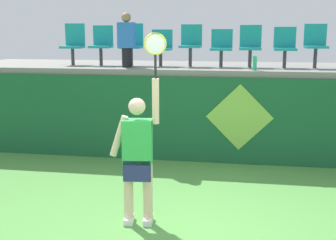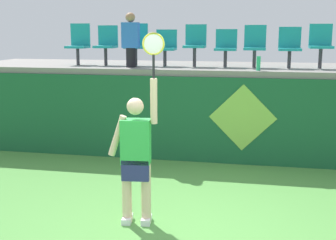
# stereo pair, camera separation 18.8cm
# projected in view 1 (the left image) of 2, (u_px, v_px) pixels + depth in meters

# --- Properties ---
(ground_plane) EXTENTS (40.00, 40.00, 0.00)m
(ground_plane) POSITION_uv_depth(u_px,v_px,m) (173.00, 237.00, 5.66)
(ground_plane) COLOR #519342
(court_back_wall) EXTENTS (10.67, 0.20, 1.67)m
(court_back_wall) POSITION_uv_depth(u_px,v_px,m) (200.00, 119.00, 8.79)
(court_back_wall) COLOR #195633
(court_back_wall) RESTS_ON ground_plane
(spectator_platform) EXTENTS (10.67, 2.52, 0.12)m
(spectator_platform) POSITION_uv_depth(u_px,v_px,m) (206.00, 68.00, 9.79)
(spectator_platform) COLOR gray
(spectator_platform) RESTS_ON court_back_wall
(tennis_player) EXTENTS (0.75, 0.30, 2.52)m
(tennis_player) POSITION_uv_depth(u_px,v_px,m) (138.00, 155.00, 5.89)
(tennis_player) COLOR white
(tennis_player) RESTS_ON ground_plane
(water_bottle) EXTENTS (0.08, 0.08, 0.27)m
(water_bottle) POSITION_uv_depth(u_px,v_px,m) (255.00, 63.00, 8.55)
(water_bottle) COLOR #26B272
(water_bottle) RESTS_ON spectator_platform
(stadium_chair_0) EXTENTS (0.44, 0.42, 0.89)m
(stadium_chair_0) POSITION_uv_depth(u_px,v_px,m) (74.00, 42.00, 9.83)
(stadium_chair_0) COLOR #38383D
(stadium_chair_0) RESTS_ON spectator_platform
(stadium_chair_1) EXTENTS (0.44, 0.42, 0.85)m
(stadium_chair_1) POSITION_uv_depth(u_px,v_px,m) (102.00, 43.00, 9.72)
(stadium_chair_1) COLOR #38383D
(stadium_chair_1) RESTS_ON spectator_platform
(stadium_chair_2) EXTENTS (0.44, 0.42, 0.89)m
(stadium_chair_2) POSITION_uv_depth(u_px,v_px,m) (132.00, 43.00, 9.62)
(stadium_chair_2) COLOR #38383D
(stadium_chair_2) RESTS_ON spectator_platform
(stadium_chair_3) EXTENTS (0.44, 0.42, 0.76)m
(stadium_chair_3) POSITION_uv_depth(u_px,v_px,m) (161.00, 46.00, 9.52)
(stadium_chair_3) COLOR #38383D
(stadium_chair_3) RESTS_ON spectator_platform
(stadium_chair_4) EXTENTS (0.44, 0.42, 0.87)m
(stadium_chair_4) POSITION_uv_depth(u_px,v_px,m) (191.00, 43.00, 9.40)
(stadium_chair_4) COLOR #38383D
(stadium_chair_4) RESTS_ON spectator_platform
(stadium_chair_5) EXTENTS (0.44, 0.42, 0.77)m
(stadium_chair_5) POSITION_uv_depth(u_px,v_px,m) (222.00, 46.00, 9.31)
(stadium_chair_5) COLOR #38383D
(stadium_chair_5) RESTS_ON spectator_platform
(stadium_chair_6) EXTENTS (0.44, 0.42, 0.85)m
(stadium_chair_6) POSITION_uv_depth(u_px,v_px,m) (250.00, 44.00, 9.21)
(stadium_chair_6) COLOR #38383D
(stadium_chair_6) RESTS_ON spectator_platform
(stadium_chair_7) EXTENTS (0.44, 0.42, 0.81)m
(stadium_chair_7) POSITION_uv_depth(u_px,v_px,m) (285.00, 45.00, 9.10)
(stadium_chair_7) COLOR #38383D
(stadium_chair_7) RESTS_ON spectator_platform
(stadium_chair_8) EXTENTS (0.44, 0.42, 0.87)m
(stadium_chair_8) POSITION_uv_depth(u_px,v_px,m) (316.00, 43.00, 8.99)
(stadium_chair_8) COLOR #38383D
(stadium_chair_8) RESTS_ON spectator_platform
(spectator_0) EXTENTS (0.34, 0.20, 1.10)m
(spectator_0) POSITION_uv_depth(u_px,v_px,m) (127.00, 39.00, 9.16)
(spectator_0) COLOR black
(spectator_0) RESTS_ON spectator_platform
(wall_signage_mount) EXTENTS (1.27, 0.01, 1.55)m
(wall_signage_mount) POSITION_uv_depth(u_px,v_px,m) (238.00, 164.00, 8.73)
(wall_signage_mount) COLOR #195633
(wall_signage_mount) RESTS_ON ground_plane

